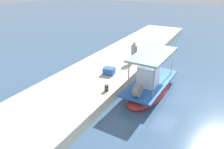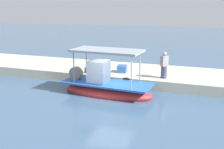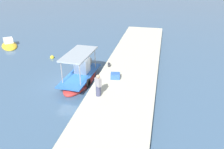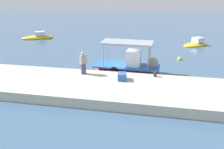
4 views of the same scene
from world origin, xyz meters
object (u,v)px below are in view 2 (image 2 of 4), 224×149
main_fishing_boat (106,86)px  cargo_crate (122,69)px  fisherman_near_bollard (164,66)px  mooring_bollard (86,70)px

main_fishing_boat → cargo_crate: size_ratio=7.35×
fisherman_near_bollard → cargo_crate: size_ratio=2.20×
mooring_bollard → cargo_crate: (-2.24, -1.06, 0.05)m
fisherman_near_bollard → mooring_bollard: bearing=4.7°
fisherman_near_bollard → mooring_bollard: fisherman_near_bollard is taller
main_fishing_boat → fisherman_near_bollard: size_ratio=3.34×
cargo_crate → main_fishing_boat: bearing=89.8°
main_fishing_boat → fisherman_near_bollard: 3.96m
fisherman_near_bollard → mooring_bollard: (5.22, 0.43, -0.58)m
fisherman_near_bollard → mooring_bollard: 5.27m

